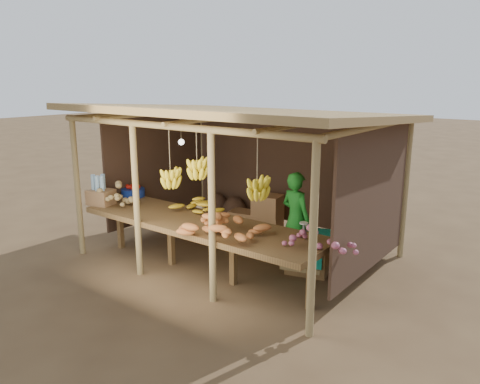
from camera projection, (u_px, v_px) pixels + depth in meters
The scene contains 13 objects.
ground at pixel (240, 255), 7.60m from camera, with size 60.00×60.00×0.00m, color brown.
stall_structure at pixel (244, 138), 7.09m from camera, with size 4.70×3.50×2.43m.
counter at pixel (200, 226), 6.69m from camera, with size 3.90×1.05×0.80m.
potato_heap at pixel (115, 194), 7.51m from camera, with size 0.89×0.53×0.36m, color #A58A55, non-canonical shape.
sweet_potato_heap at pixel (222, 223), 6.01m from camera, with size 1.09×0.65×0.36m, color #BB6830, non-canonical shape.
onion_heap at pixel (320, 236), 5.53m from camera, with size 0.85×0.51×0.36m, color #B55871, non-canonical shape.
banana_pile at pixel (196, 201), 7.12m from camera, with size 0.64×0.39×0.35m, color gold, non-canonical shape.
tomato_basin at pixel (133, 192), 8.07m from camera, with size 0.40×0.40×0.21m.
bottle_box at pixel (101, 193), 7.54m from camera, with size 0.45×0.39×0.49m.
vendor at pixel (296, 219), 7.06m from camera, with size 0.53×0.35×1.45m, color #1B7B21.
tarp_crate at pixel (309, 251), 6.87m from camera, with size 0.78×0.71×0.78m.
carton_stack at pixel (259, 218), 8.43m from camera, with size 1.08×0.46×0.77m.
burlap_sacks at pixel (225, 209), 9.21m from camera, with size 0.94×0.49×0.67m.
Camera 1 is at (4.31, -5.70, 2.79)m, focal length 35.00 mm.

